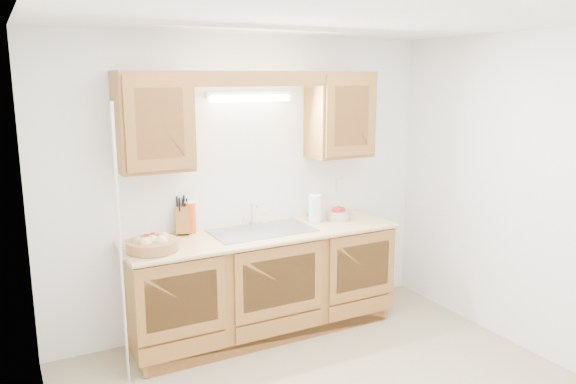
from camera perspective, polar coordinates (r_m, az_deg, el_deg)
room at (r=3.56m, az=5.64°, el=-3.17°), size 3.52×3.50×2.50m
base_cabinets at (r=4.81m, az=-2.57°, el=-9.27°), size 2.20×0.60×0.86m
countertop at (r=4.66m, az=-2.54°, el=-4.27°), size 2.30×0.63×0.04m
upper_cabinet_left at (r=4.35m, az=-13.52°, el=6.96°), size 0.55×0.33×0.75m
upper_cabinet_right at (r=5.03m, az=5.27°, el=7.83°), size 0.55×0.33×0.75m
valance at (r=4.48m, az=-2.71°, el=11.43°), size 2.20×0.05×0.12m
fluorescent_fixture at (r=4.69m, az=-3.90°, el=9.68°), size 0.76×0.08×0.08m
sink at (r=4.69m, az=-2.64°, el=-4.82°), size 0.84×0.46×0.36m
wire_shelf_pole at (r=4.03m, az=-16.62°, el=-5.52°), size 0.03×0.03×2.00m
outlet_plate at (r=5.31m, az=5.30°, el=0.68°), size 0.08×0.01×0.12m
fruit_basket at (r=4.26m, az=-13.61°, el=-5.13°), size 0.40×0.40×0.12m
knife_block at (r=4.64m, az=-10.62°, el=-2.79°), size 0.16×0.21×0.32m
orange_canister at (r=4.64m, az=-9.88°, el=-2.54°), size 0.10×0.10×0.26m
soap_bottle at (r=4.67m, az=-9.91°, el=-3.06°), size 0.08×0.08×0.17m
sponge at (r=5.16m, az=2.68°, el=-2.36°), size 0.11×0.08×0.02m
paper_towel at (r=4.93m, az=2.75°, el=-1.71°), size 0.14×0.14×0.29m
apple_bowl at (r=5.03m, az=5.07°, el=-2.24°), size 0.30×0.30×0.12m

